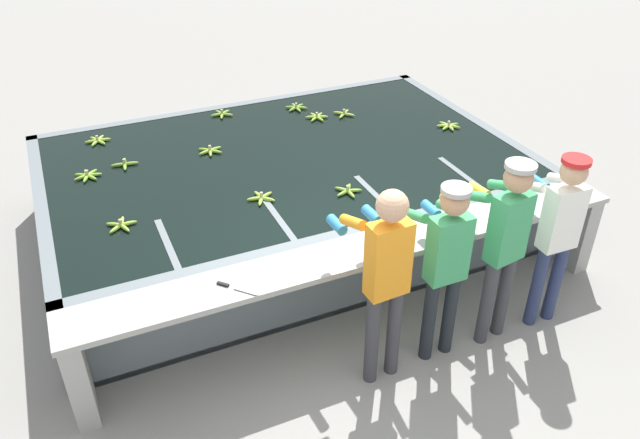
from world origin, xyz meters
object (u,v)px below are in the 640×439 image
object	(u,v)px
banana_bunch_floating_7	(449,126)
banana_bunch_floating_9	(348,191)
banana_bunch_floating_1	(344,114)
worker_0	(385,270)
banana_bunch_floating_2	(98,140)
banana_bunch_floating_0	(125,164)
banana_bunch_floating_10	(262,198)
banana_bunch_floating_8	(121,225)
worker_2	(504,236)
worker_3	(557,226)
banana_bunch_floating_5	(317,117)
banana_bunch_floating_3	(222,114)
knife_0	(231,287)
banana_bunch_floating_11	(296,107)
banana_bunch_floating_4	(210,150)
worker_1	(445,257)
banana_bunch_floating_6	(88,175)

from	to	relation	value
banana_bunch_floating_7	banana_bunch_floating_9	distance (m)	1.95
banana_bunch_floating_1	banana_bunch_floating_7	distance (m)	1.25
worker_0	banana_bunch_floating_9	distance (m)	1.51
worker_0	banana_bunch_floating_2	xyz separation A→B (m)	(-1.62, 3.58, -0.18)
banana_bunch_floating_0	banana_bunch_floating_10	distance (m)	1.62
banana_bunch_floating_0	banana_bunch_floating_8	world-z (taller)	same
worker_2	banana_bunch_floating_9	bearing A→B (deg)	115.72
worker_3	banana_bunch_floating_8	world-z (taller)	worker_3
worker_2	banana_bunch_floating_8	distance (m)	3.25
banana_bunch_floating_1	worker_0	bearing A→B (deg)	-110.89
banana_bunch_floating_2	banana_bunch_floating_5	xyz separation A→B (m)	(2.48, -0.40, 0.00)
banana_bunch_floating_3	worker_3	bearing A→B (deg)	-64.17
worker_2	banana_bunch_floating_5	distance (m)	3.18
banana_bunch_floating_3	banana_bunch_floating_10	size ratio (longest dim) A/B	1.01
banana_bunch_floating_9	knife_0	distance (m)	1.73
banana_bunch_floating_3	banana_bunch_floating_7	xyz separation A→B (m)	(2.30, -1.41, -0.00)
banana_bunch_floating_0	banana_bunch_floating_11	size ratio (longest dim) A/B	1.01
banana_bunch_floating_2	banana_bunch_floating_4	distance (m)	1.31
worker_2	banana_bunch_floating_10	distance (m)	2.22
banana_bunch_floating_0	banana_bunch_floating_1	bearing A→B (deg)	5.50
worker_3	banana_bunch_floating_8	size ratio (longest dim) A/B	5.94
banana_bunch_floating_10	knife_0	distance (m)	1.33
worker_2	banana_bunch_floating_3	world-z (taller)	worker_2
worker_1	banana_bunch_floating_1	bearing A→B (deg)	78.26
banana_bunch_floating_2	banana_bunch_floating_5	world-z (taller)	same
worker_2	banana_bunch_floating_3	distance (m)	3.93
worker_0	banana_bunch_floating_11	distance (m)	3.64
banana_bunch_floating_11	banana_bunch_floating_9	bearing A→B (deg)	-99.03
banana_bunch_floating_8	banana_bunch_floating_9	world-z (taller)	same
banana_bunch_floating_5	banana_bunch_floating_7	distance (m)	1.55
banana_bunch_floating_5	banana_bunch_floating_6	xyz separation A→B (m)	(-2.68, -0.40, -0.00)
banana_bunch_floating_6	banana_bunch_floating_7	size ratio (longest dim) A/B	1.00
banana_bunch_floating_8	banana_bunch_floating_7	bearing A→B (deg)	9.03
worker_1	banana_bunch_floating_5	bearing A→B (deg)	84.46
worker_0	banana_bunch_floating_5	size ratio (longest dim) A/B	6.19
banana_bunch_floating_5	worker_1	bearing A→B (deg)	-95.54
banana_bunch_floating_2	banana_bunch_floating_1	bearing A→B (deg)	-8.93
worker_3	banana_bunch_floating_7	distance (m)	2.37
worker_1	banana_bunch_floating_10	size ratio (longest dim) A/B	5.94
worker_1	worker_3	distance (m)	1.10
banana_bunch_floating_6	knife_0	size ratio (longest dim) A/B	1.01
banana_bunch_floating_0	banana_bunch_floating_8	bearing A→B (deg)	-100.87
banana_bunch_floating_7	banana_bunch_floating_9	bearing A→B (deg)	-153.18
banana_bunch_floating_5	banana_bunch_floating_11	world-z (taller)	same
banana_bunch_floating_3	banana_bunch_floating_11	size ratio (longest dim) A/B	0.99
banana_bunch_floating_2	worker_3	bearing A→B (deg)	-47.47
worker_3	banana_bunch_floating_1	distance (m)	3.16
worker_0	banana_bunch_floating_2	world-z (taller)	worker_0
banana_bunch_floating_2	banana_bunch_floating_11	size ratio (longest dim) A/B	1.00
worker_2	banana_bunch_floating_0	size ratio (longest dim) A/B	6.07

